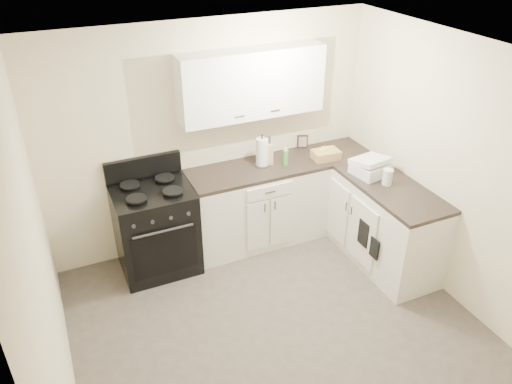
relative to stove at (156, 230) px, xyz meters
name	(u,v)px	position (x,y,z in m)	size (l,w,h in m)	color
floor	(283,336)	(0.76, -1.48, -0.46)	(3.60, 3.60, 0.00)	#473F38
ceiling	(293,65)	(0.76, -1.48, 2.04)	(3.60, 3.60, 0.00)	white
wall_back	(210,138)	(0.76, 0.32, 0.79)	(3.60, 3.60, 0.00)	beige
wall_right	(461,178)	(2.56, -1.48, 0.79)	(3.60, 3.60, 0.00)	beige
wall_left	(46,283)	(-1.04, -1.48, 0.79)	(3.60, 3.60, 0.00)	beige
base_cabinets_back	(258,206)	(1.18, 0.02, -0.01)	(1.55, 0.60, 0.90)	silver
base_cabinets_right	(369,213)	(2.26, -0.63, -0.01)	(0.60, 1.90, 0.90)	silver
countertop_back	(258,169)	(1.18, 0.02, 0.46)	(1.55, 0.60, 0.04)	black
countertop_right	(375,176)	(2.26, -0.63, 0.46)	(0.60, 1.90, 0.04)	black
upper_cabinets	(252,83)	(1.18, 0.18, 1.38)	(1.55, 0.30, 0.70)	white
stove	(156,230)	(0.00, 0.00, 0.00)	(0.79, 0.68, 0.96)	black
knife_block	(267,154)	(1.32, 0.07, 0.60)	(0.11, 0.10, 0.24)	tan
paper_towel	(262,152)	(1.25, 0.06, 0.64)	(0.13, 0.13, 0.32)	white
soap_bottle	(286,158)	(1.49, -0.04, 0.57)	(0.06, 0.06, 0.18)	green
picture_frame	(302,141)	(1.88, 0.28, 0.56)	(0.12, 0.02, 0.15)	black
wicker_basket	(326,155)	(1.97, -0.09, 0.53)	(0.30, 0.20, 0.10)	tan
countertop_grill	(370,169)	(2.21, -0.60, 0.54)	(0.34, 0.32, 0.13)	white
glass_jar	(388,177)	(2.24, -0.86, 0.56)	(0.10, 0.10, 0.17)	silver
oven_mitt_near	(374,248)	(1.94, -1.17, -0.03)	(0.02, 0.13, 0.22)	black
oven_mitt_far	(364,233)	(1.94, -0.97, 0.02)	(0.02, 0.16, 0.28)	black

